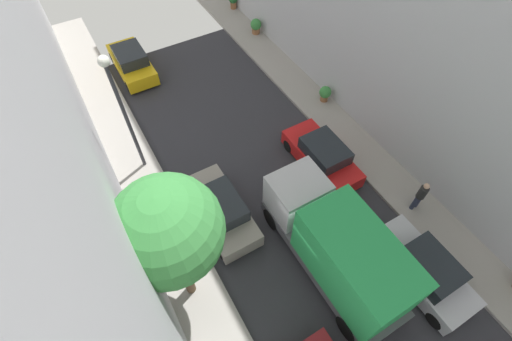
{
  "coord_description": "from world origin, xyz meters",
  "views": [
    {
      "loc": [
        -5.34,
        -4.5,
        13.8
      ],
      "look_at": [
        -0.31,
        4.15,
        0.5
      ],
      "focal_mm": 25.37,
      "sensor_mm": 36.0,
      "label": 1
    }
  ],
  "objects_px": {
    "parked_car_left_3": "(132,62)",
    "parked_car_right_1": "(423,270)",
    "potted_plant_0": "(256,26)",
    "parked_car_right_2": "(322,156)",
    "street_tree_0": "(167,231)",
    "potted_plant_3": "(325,93)",
    "potted_plant_2": "(233,1)",
    "delivery_truck": "(338,247)",
    "parked_car_left_2": "(221,210)",
    "pedestrian": "(421,195)",
    "lamp_post": "(120,102)"
  },
  "relations": [
    {
      "from": "parked_car_left_3",
      "to": "parked_car_right_1",
      "type": "bearing_deg",
      "value": -73.07
    },
    {
      "from": "parked_car_right_1",
      "to": "potted_plant_0",
      "type": "height_order",
      "value": "parked_car_right_1"
    },
    {
      "from": "parked_car_left_3",
      "to": "parked_car_right_1",
      "type": "xyz_separation_m",
      "value": [
        5.4,
        -17.74,
        0.0
      ]
    },
    {
      "from": "parked_car_right_1",
      "to": "parked_car_right_2",
      "type": "height_order",
      "value": "same"
    },
    {
      "from": "parked_car_left_3",
      "to": "street_tree_0",
      "type": "bearing_deg",
      "value": -99.97
    },
    {
      "from": "potted_plant_3",
      "to": "potted_plant_2",
      "type": "bearing_deg",
      "value": 88.91
    },
    {
      "from": "potted_plant_0",
      "to": "potted_plant_2",
      "type": "distance_m",
      "value": 3.51
    },
    {
      "from": "street_tree_0",
      "to": "delivery_truck",
      "type": "bearing_deg",
      "value": -20.27
    },
    {
      "from": "potted_plant_3",
      "to": "parked_car_left_2",
      "type": "bearing_deg",
      "value": -155.51
    },
    {
      "from": "parked_car_right_1",
      "to": "pedestrian",
      "type": "bearing_deg",
      "value": 48.65
    },
    {
      "from": "parked_car_left_2",
      "to": "potted_plant_2",
      "type": "relative_size",
      "value": 4.31
    },
    {
      "from": "parked_car_right_1",
      "to": "delivery_truck",
      "type": "bearing_deg",
      "value": 142.83
    },
    {
      "from": "parked_car_left_2",
      "to": "parked_car_left_3",
      "type": "relative_size",
      "value": 1.0
    },
    {
      "from": "parked_car_right_1",
      "to": "parked_car_right_2",
      "type": "bearing_deg",
      "value": 90.0
    },
    {
      "from": "potted_plant_0",
      "to": "lamp_post",
      "type": "bearing_deg",
      "value": -145.98
    },
    {
      "from": "parked_car_right_1",
      "to": "parked_car_right_2",
      "type": "distance_m",
      "value": 6.37
    },
    {
      "from": "parked_car_left_3",
      "to": "parked_car_right_2",
      "type": "xyz_separation_m",
      "value": [
        5.4,
        -11.37,
        0.0
      ]
    },
    {
      "from": "potted_plant_2",
      "to": "lamp_post",
      "type": "xyz_separation_m",
      "value": [
        -10.34,
        -10.36,
        3.39
      ]
    },
    {
      "from": "potted_plant_2",
      "to": "delivery_truck",
      "type": "bearing_deg",
      "value": -106.89
    },
    {
      "from": "delivery_truck",
      "to": "potted_plant_2",
      "type": "relative_size",
      "value": 6.77
    },
    {
      "from": "potted_plant_2",
      "to": "lamp_post",
      "type": "height_order",
      "value": "lamp_post"
    },
    {
      "from": "parked_car_left_2",
      "to": "lamp_post",
      "type": "distance_m",
      "value": 5.89
    },
    {
      "from": "parked_car_right_2",
      "to": "lamp_post",
      "type": "xyz_separation_m",
      "value": [
        -7.3,
        4.22,
        3.37
      ]
    },
    {
      "from": "parked_car_left_3",
      "to": "potted_plant_3",
      "type": "bearing_deg",
      "value": -43.56
    },
    {
      "from": "parked_car_left_3",
      "to": "parked_car_right_2",
      "type": "distance_m",
      "value": 12.59
    },
    {
      "from": "potted_plant_3",
      "to": "street_tree_0",
      "type": "bearing_deg",
      "value": -150.74
    },
    {
      "from": "parked_car_left_3",
      "to": "parked_car_right_2",
      "type": "height_order",
      "value": "same"
    },
    {
      "from": "potted_plant_0",
      "to": "lamp_post",
      "type": "distance_m",
      "value": 12.72
    },
    {
      "from": "potted_plant_3",
      "to": "lamp_post",
      "type": "xyz_separation_m",
      "value": [
        -10.13,
        0.68,
        3.45
      ]
    },
    {
      "from": "parked_car_right_1",
      "to": "delivery_truck",
      "type": "distance_m",
      "value": 3.55
    },
    {
      "from": "parked_car_right_1",
      "to": "potted_plant_2",
      "type": "distance_m",
      "value": 21.17
    },
    {
      "from": "street_tree_0",
      "to": "potted_plant_2",
      "type": "relative_size",
      "value": 6.52
    },
    {
      "from": "parked_car_right_2",
      "to": "street_tree_0",
      "type": "bearing_deg",
      "value": -162.74
    },
    {
      "from": "parked_car_right_2",
      "to": "parked_car_left_3",
      "type": "bearing_deg",
      "value": 115.41
    },
    {
      "from": "parked_car_left_2",
      "to": "pedestrian",
      "type": "distance_m",
      "value": 8.4
    },
    {
      "from": "street_tree_0",
      "to": "lamp_post",
      "type": "xyz_separation_m",
      "value": [
        0.53,
        6.66,
        -0.75
      ]
    },
    {
      "from": "parked_car_right_1",
      "to": "delivery_truck",
      "type": "height_order",
      "value": "delivery_truck"
    },
    {
      "from": "potted_plant_2",
      "to": "lamp_post",
      "type": "relative_size",
      "value": 0.16
    },
    {
      "from": "parked_car_left_2",
      "to": "delivery_truck",
      "type": "height_order",
      "value": "delivery_truck"
    },
    {
      "from": "parked_car_left_2",
      "to": "potted_plant_0",
      "type": "height_order",
      "value": "parked_car_left_2"
    },
    {
      "from": "parked_car_right_1",
      "to": "potted_plant_3",
      "type": "bearing_deg",
      "value": 74.06
    },
    {
      "from": "parked_car_right_1",
      "to": "pedestrian",
      "type": "height_order",
      "value": "pedestrian"
    },
    {
      "from": "potted_plant_0",
      "to": "parked_car_right_2",
      "type": "bearing_deg",
      "value": -104.45
    },
    {
      "from": "parked_car_right_2",
      "to": "street_tree_0",
      "type": "height_order",
      "value": "street_tree_0"
    },
    {
      "from": "parked_car_left_3",
      "to": "pedestrian",
      "type": "bearing_deg",
      "value": -64.04
    },
    {
      "from": "parked_car_left_3",
      "to": "potted_plant_0",
      "type": "bearing_deg",
      "value": -2.01
    },
    {
      "from": "potted_plant_3",
      "to": "lamp_post",
      "type": "bearing_deg",
      "value": 176.13
    },
    {
      "from": "street_tree_0",
      "to": "parked_car_right_2",
      "type": "bearing_deg",
      "value": 17.26
    },
    {
      "from": "parked_car_left_3",
      "to": "parked_car_right_2",
      "type": "relative_size",
      "value": 1.0
    },
    {
      "from": "delivery_truck",
      "to": "parked_car_right_2",
      "type": "bearing_deg",
      "value": 58.02
    }
  ]
}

